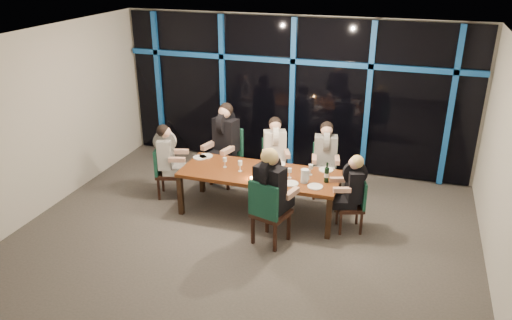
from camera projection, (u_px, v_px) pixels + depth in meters
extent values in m
plane|color=#55504B|center=(244.00, 236.00, 7.75)|extent=(7.00, 7.00, 0.00)
cube|color=silver|center=(294.00, 93.00, 9.78)|extent=(7.00, 0.04, 3.00)
cube|color=silver|center=(134.00, 262.00, 4.53)|extent=(7.00, 0.04, 3.00)
cube|color=silver|center=(41.00, 122.00, 8.15)|extent=(0.04, 6.00, 3.00)
cube|color=silver|center=(510.00, 179.00, 6.16)|extent=(0.04, 6.00, 3.00)
cube|color=white|center=(242.00, 41.00, 6.57)|extent=(7.00, 6.00, 0.04)
cube|color=black|center=(293.00, 94.00, 9.73)|extent=(6.86, 0.04, 2.94)
cube|color=#134D9A|center=(159.00, 83.00, 10.51)|extent=(0.10, 0.10, 2.94)
cube|color=#134D9A|center=(223.00, 89.00, 10.10)|extent=(0.10, 0.10, 2.94)
cube|color=#134D9A|center=(292.00, 95.00, 9.69)|extent=(0.10, 0.10, 2.94)
cube|color=#134D9A|center=(368.00, 101.00, 9.27)|extent=(0.10, 0.10, 2.94)
cube|color=#134D9A|center=(451.00, 109.00, 8.86)|extent=(0.10, 0.10, 2.94)
cube|color=#134D9A|center=(293.00, 61.00, 9.43)|extent=(6.86, 0.10, 0.10)
cube|color=#FF2D14|center=(354.00, 61.00, 9.43)|extent=(0.60, 0.05, 0.35)
cube|color=brown|center=(260.00, 174.00, 8.16)|extent=(2.60, 1.00, 0.06)
cube|color=black|center=(181.00, 195.00, 8.28)|extent=(0.08, 0.08, 0.69)
cube|color=black|center=(329.00, 218.00, 7.57)|extent=(0.08, 0.08, 0.69)
cube|color=black|center=(202.00, 174.00, 9.05)|extent=(0.08, 0.08, 0.69)
cube|color=black|center=(338.00, 193.00, 8.34)|extent=(0.08, 0.08, 0.69)
cube|color=black|center=(225.00, 159.00, 9.30)|extent=(0.61, 0.61, 0.07)
cube|color=#19523D|center=(232.00, 141.00, 9.36)|extent=(0.49, 0.18, 0.55)
cube|color=black|center=(211.00, 173.00, 9.36)|extent=(0.05, 0.05, 0.46)
cube|color=black|center=(228.00, 178.00, 9.16)|extent=(0.05, 0.05, 0.46)
cube|color=black|center=(223.00, 166.00, 9.66)|extent=(0.05, 0.05, 0.46)
cube|color=black|center=(240.00, 171.00, 9.46)|extent=(0.05, 0.05, 0.46)
cube|color=black|center=(275.00, 168.00, 9.09)|extent=(0.57, 0.57, 0.06)
cube|color=#19523D|center=(274.00, 150.00, 9.16)|extent=(0.43, 0.21, 0.49)
cube|color=black|center=(266.00, 184.00, 9.01)|extent=(0.05, 0.05, 0.41)
cube|color=black|center=(285.00, 183.00, 9.03)|extent=(0.05, 0.05, 0.41)
cube|color=black|center=(264.00, 176.00, 9.33)|extent=(0.05, 0.05, 0.41)
cube|color=black|center=(283.00, 175.00, 9.35)|extent=(0.05, 0.05, 0.41)
cube|color=black|center=(324.00, 173.00, 8.86)|extent=(0.52, 0.52, 0.06)
cube|color=#19523D|center=(325.00, 155.00, 8.94)|extent=(0.44, 0.14, 0.49)
cube|color=black|center=(314.00, 189.00, 8.81)|extent=(0.05, 0.05, 0.41)
cube|color=black|center=(334.00, 190.00, 8.78)|extent=(0.05, 0.05, 0.41)
cube|color=black|center=(314.00, 180.00, 9.13)|extent=(0.05, 0.05, 0.41)
cube|color=black|center=(333.00, 181.00, 9.10)|extent=(0.05, 0.05, 0.41)
cube|color=black|center=(169.00, 174.00, 8.86)|extent=(0.53, 0.53, 0.06)
cube|color=#19523D|center=(158.00, 161.00, 8.77)|extent=(0.16, 0.42, 0.48)
cube|color=black|center=(178.00, 190.00, 8.79)|extent=(0.05, 0.05, 0.40)
cube|color=black|center=(181.00, 182.00, 9.10)|extent=(0.05, 0.05, 0.40)
cube|color=black|center=(159.00, 190.00, 8.80)|extent=(0.05, 0.05, 0.40)
cube|color=black|center=(163.00, 181.00, 9.11)|extent=(0.05, 0.05, 0.40)
cube|color=black|center=(350.00, 207.00, 7.80)|extent=(0.51, 0.51, 0.05)
cube|color=#19523D|center=(362.00, 193.00, 7.70)|extent=(0.17, 0.40, 0.45)
cube|color=black|center=(337.00, 214.00, 8.03)|extent=(0.05, 0.05, 0.38)
cube|color=black|center=(340.00, 224.00, 7.73)|extent=(0.05, 0.05, 0.38)
cube|color=black|center=(357.00, 214.00, 8.03)|extent=(0.05, 0.05, 0.38)
cube|color=black|center=(361.00, 224.00, 7.73)|extent=(0.05, 0.05, 0.38)
cube|color=black|center=(271.00, 213.00, 7.43)|extent=(0.61, 0.61, 0.07)
cube|color=#19523D|center=(263.00, 201.00, 7.15)|extent=(0.49, 0.19, 0.54)
cube|color=black|center=(289.00, 227.00, 7.58)|extent=(0.05, 0.05, 0.46)
cube|color=black|center=(267.00, 219.00, 7.78)|extent=(0.05, 0.05, 0.46)
cube|color=black|center=(275.00, 238.00, 7.28)|extent=(0.05, 0.05, 0.46)
cube|color=black|center=(253.00, 230.00, 7.48)|extent=(0.05, 0.05, 0.46)
cube|color=black|center=(221.00, 156.00, 9.16)|extent=(0.51, 0.55, 0.15)
cube|color=black|center=(226.00, 135.00, 9.15)|extent=(0.50, 0.37, 0.62)
cylinder|color=black|center=(226.00, 122.00, 9.06)|extent=(0.23, 0.48, 0.46)
sphere|color=tan|center=(225.00, 112.00, 8.96)|extent=(0.23, 0.23, 0.23)
sphere|color=black|center=(226.00, 110.00, 8.98)|extent=(0.25, 0.25, 0.25)
cube|color=tan|center=(208.00, 146.00, 9.13)|extent=(0.17, 0.34, 0.09)
cube|color=tan|center=(227.00, 151.00, 8.91)|extent=(0.17, 0.34, 0.09)
cube|color=silver|center=(275.00, 165.00, 8.94)|extent=(0.48, 0.51, 0.14)
cube|color=silver|center=(275.00, 145.00, 8.96)|extent=(0.45, 0.36, 0.55)
cylinder|color=silver|center=(275.00, 134.00, 8.87)|extent=(0.24, 0.42, 0.41)
sphere|color=tan|center=(275.00, 125.00, 8.79)|extent=(0.21, 0.21, 0.21)
sphere|color=black|center=(275.00, 123.00, 8.81)|extent=(0.22, 0.22, 0.22)
cube|color=tan|center=(265.00, 154.00, 8.76)|extent=(0.18, 0.30, 0.08)
cube|color=tan|center=(287.00, 154.00, 8.78)|extent=(0.18, 0.30, 0.08)
cube|color=black|center=(325.00, 171.00, 8.72)|extent=(0.43, 0.47, 0.14)
cube|color=black|center=(326.00, 151.00, 8.74)|extent=(0.43, 0.31, 0.55)
cylinder|color=black|center=(326.00, 139.00, 8.65)|extent=(0.18, 0.42, 0.41)
sphere|color=tan|center=(327.00, 130.00, 8.56)|extent=(0.20, 0.20, 0.20)
sphere|color=black|center=(327.00, 128.00, 8.59)|extent=(0.22, 0.22, 0.22)
cube|color=tan|center=(314.00, 159.00, 8.57)|extent=(0.14, 0.30, 0.08)
cube|color=tan|center=(337.00, 160.00, 8.53)|extent=(0.14, 0.30, 0.08)
cube|color=black|center=(175.00, 169.00, 8.82)|extent=(0.48, 0.44, 0.13)
cube|color=black|center=(166.00, 153.00, 8.70)|extent=(0.32, 0.43, 0.53)
cylinder|color=black|center=(165.00, 142.00, 8.62)|extent=(0.41, 0.20, 0.40)
sphere|color=tan|center=(165.00, 132.00, 8.55)|extent=(0.20, 0.20, 0.20)
sphere|color=black|center=(163.00, 131.00, 8.54)|extent=(0.22, 0.22, 0.22)
cube|color=tan|center=(177.00, 160.00, 8.54)|extent=(0.30, 0.15, 0.08)
cube|color=tan|center=(181.00, 151.00, 8.89)|extent=(0.30, 0.15, 0.08)
cube|color=black|center=(343.00, 202.00, 7.76)|extent=(0.46, 0.42, 0.13)
cube|color=black|center=(354.00, 185.00, 7.64)|extent=(0.32, 0.41, 0.50)
cylinder|color=black|center=(355.00, 173.00, 7.57)|extent=(0.38, 0.20, 0.38)
sphere|color=tan|center=(355.00, 163.00, 7.50)|extent=(0.19, 0.19, 0.19)
sphere|color=tan|center=(357.00, 162.00, 7.49)|extent=(0.21, 0.21, 0.21)
cube|color=tan|center=(338.00, 180.00, 7.81)|extent=(0.28, 0.15, 0.07)
cube|color=tan|center=(342.00, 190.00, 7.48)|extent=(0.28, 0.15, 0.07)
cube|color=black|center=(276.00, 203.00, 7.48)|extent=(0.50, 0.55, 0.15)
cube|color=black|center=(270.00, 186.00, 7.21)|extent=(0.49, 0.37, 0.61)
cylinder|color=black|center=(270.00, 171.00, 7.12)|extent=(0.23, 0.47, 0.46)
sphere|color=tan|center=(271.00, 158.00, 7.06)|extent=(0.23, 0.23, 0.23)
sphere|color=tan|center=(269.00, 157.00, 7.01)|extent=(0.25, 0.25, 0.25)
cube|color=tan|center=(292.00, 193.00, 7.36)|extent=(0.17, 0.34, 0.09)
cube|color=tan|center=(267.00, 186.00, 7.59)|extent=(0.17, 0.34, 0.09)
cylinder|color=white|center=(206.00, 156.00, 8.77)|extent=(0.24, 0.24, 0.01)
cylinder|color=white|center=(278.00, 164.00, 8.45)|extent=(0.24, 0.24, 0.01)
cylinder|color=white|center=(326.00, 170.00, 8.23)|extent=(0.24, 0.24, 0.01)
cylinder|color=white|center=(200.00, 157.00, 8.71)|extent=(0.24, 0.24, 0.01)
cylinder|color=white|center=(315.00, 187.00, 7.65)|extent=(0.24, 0.24, 0.01)
cylinder|color=white|center=(291.00, 183.00, 7.75)|extent=(0.24, 0.24, 0.01)
cylinder|color=black|center=(327.00, 175.00, 7.77)|extent=(0.07, 0.07, 0.24)
cylinder|color=black|center=(327.00, 165.00, 7.70)|extent=(0.03, 0.03, 0.09)
cylinder|color=silver|center=(327.00, 175.00, 7.77)|extent=(0.08, 0.08, 0.07)
cylinder|color=silver|center=(305.00, 176.00, 7.76)|extent=(0.12, 0.12, 0.22)
cylinder|color=silver|center=(309.00, 175.00, 7.73)|extent=(0.02, 0.02, 0.16)
cylinder|color=#FFAD4C|center=(251.00, 178.00, 7.92)|extent=(0.05, 0.05, 0.03)
cylinder|color=silver|center=(240.00, 171.00, 8.19)|extent=(0.07, 0.07, 0.01)
cylinder|color=silver|center=(240.00, 168.00, 8.17)|extent=(0.01, 0.01, 0.11)
cylinder|color=silver|center=(240.00, 163.00, 8.13)|extent=(0.07, 0.07, 0.07)
cylinder|color=white|center=(270.00, 169.00, 8.26)|extent=(0.07, 0.07, 0.01)
cylinder|color=white|center=(270.00, 166.00, 8.23)|extent=(0.01, 0.01, 0.11)
cylinder|color=white|center=(270.00, 161.00, 8.20)|extent=(0.08, 0.08, 0.08)
cylinder|color=white|center=(290.00, 178.00, 7.95)|extent=(0.06, 0.06, 0.01)
cylinder|color=white|center=(290.00, 175.00, 7.93)|extent=(0.01, 0.01, 0.09)
cylinder|color=white|center=(290.00, 170.00, 7.90)|extent=(0.06, 0.06, 0.07)
cylinder|color=white|center=(225.00, 167.00, 8.34)|extent=(0.06, 0.06, 0.01)
cylinder|color=white|center=(225.00, 164.00, 8.32)|extent=(0.01, 0.01, 0.10)
cylinder|color=white|center=(225.00, 160.00, 8.29)|extent=(0.07, 0.07, 0.07)
cylinder|color=silver|center=(310.00, 175.00, 8.06)|extent=(0.07, 0.07, 0.01)
cylinder|color=silver|center=(311.00, 172.00, 8.04)|extent=(0.01, 0.01, 0.10)
cylinder|color=silver|center=(311.00, 167.00, 8.01)|extent=(0.07, 0.07, 0.07)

